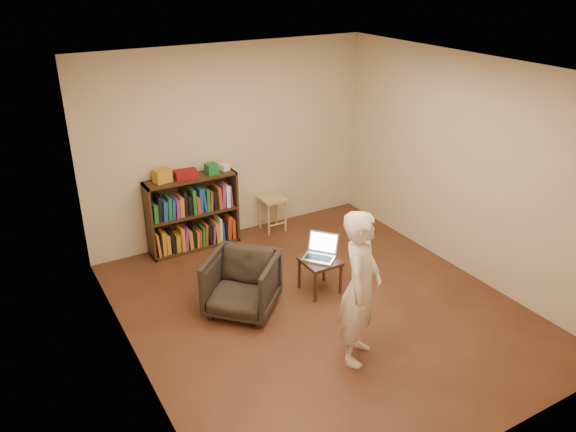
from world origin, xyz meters
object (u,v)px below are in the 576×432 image
laptop (320,252)px  person (360,288)px  bookshelf (193,217)px  armchair (242,284)px  stool (273,204)px  side_table (320,265)px

laptop → person: person is taller
bookshelf → laptop: size_ratio=2.47×
bookshelf → person: size_ratio=0.78×
bookshelf → armchair: bearing=-93.3°
bookshelf → stool: 1.16m
stool → side_table: stool is taller
bookshelf → stool: size_ratio=2.43×
stool → side_table: 1.74m
bookshelf → armchair: 1.69m
side_table → stool: bearing=79.7°
bookshelf → side_table: (0.85, -1.77, -0.10)m
side_table → person: size_ratio=0.26×
armchair → laptop: 1.01m
bookshelf → stool: bookshelf is taller
stool → armchair: armchair is taller
stool → armchair: (-1.26, -1.62, -0.07)m
person → side_table: bearing=32.4°
side_table → bookshelf: bearing=115.7°
armchair → person: size_ratio=0.47×
armchair → laptop: (1.00, -0.02, 0.14)m
stool → laptop: 1.66m
bookshelf → armchair: (-0.10, -1.68, -0.11)m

